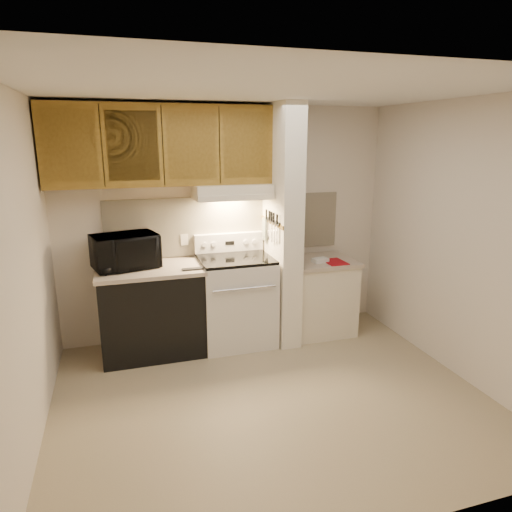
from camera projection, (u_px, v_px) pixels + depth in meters
name	position (u px, v px, depth m)	size (l,w,h in m)	color
floor	(271.00, 397.00, 3.92)	(3.60, 3.60, 0.00)	tan
ceiling	(273.00, 89.00, 3.29)	(3.60, 3.60, 0.00)	white
wall_back	(227.00, 223.00, 4.99)	(3.60, 0.02, 2.50)	beige
wall_left	(21.00, 276.00, 3.10)	(0.02, 3.00, 2.50)	beige
wall_right	(460.00, 241.00, 4.12)	(0.02, 3.00, 2.50)	beige
backsplash	(228.00, 225.00, 4.99)	(2.60, 0.02, 0.63)	#FFF0CB
range_body	(236.00, 302.00, 4.87)	(0.76, 0.65, 0.92)	silver
oven_window	(244.00, 308.00, 4.57)	(0.50, 0.01, 0.30)	black
oven_handle	(245.00, 289.00, 4.48)	(0.02, 0.02, 0.65)	silver
cooktop	(236.00, 259.00, 4.76)	(0.74, 0.64, 0.03)	black
range_backguard	(229.00, 242.00, 4.99)	(0.76, 0.08, 0.20)	silver
range_display	(230.00, 243.00, 4.95)	(0.10, 0.01, 0.04)	black
range_knob_left_outer	(204.00, 245.00, 4.87)	(0.05, 0.05, 0.02)	silver
range_knob_left_inner	(214.00, 244.00, 4.90)	(0.05, 0.05, 0.02)	silver
range_knob_right_inner	(246.00, 242.00, 5.00)	(0.05, 0.05, 0.02)	silver
range_knob_right_outer	(254.00, 241.00, 5.03)	(0.05, 0.05, 0.02)	silver
dishwasher_front	(152.00, 312.00, 4.64)	(1.00, 0.63, 0.87)	black
left_countertop	(150.00, 270.00, 4.53)	(1.04, 0.67, 0.04)	#B8A693
spoon_rest	(193.00, 269.00, 4.45)	(0.21, 0.07, 0.01)	black
teal_jar	(112.00, 260.00, 4.61)	(0.08, 0.08, 0.09)	#21594B
outlet	(184.00, 240.00, 4.87)	(0.08, 0.01, 0.12)	#EDE2C7
microwave	(125.00, 251.00, 4.48)	(0.61, 0.41, 0.34)	black
partition_pillar	(282.00, 226.00, 4.82)	(0.22, 0.70, 2.50)	white
pillar_trim	(272.00, 222.00, 4.77)	(0.01, 0.70, 0.04)	olive
knife_strip	(273.00, 221.00, 4.72)	(0.02, 0.42, 0.04)	black
knife_blade_a	(277.00, 234.00, 4.59)	(0.01, 0.04, 0.16)	silver
knife_handle_a	(277.00, 219.00, 4.55)	(0.02, 0.02, 0.10)	black
knife_blade_b	(274.00, 233.00, 4.66)	(0.01, 0.04, 0.18)	silver
knife_handle_b	(274.00, 218.00, 4.64)	(0.02, 0.02, 0.10)	black
knife_blade_c	(272.00, 233.00, 4.73)	(0.01, 0.04, 0.20)	silver
knife_handle_c	(272.00, 216.00, 4.70)	(0.02, 0.02, 0.10)	black
knife_blade_d	(269.00, 229.00, 4.82)	(0.01, 0.04, 0.16)	silver
knife_handle_d	(269.00, 215.00, 4.76)	(0.02, 0.02, 0.10)	black
knife_blade_e	(267.00, 229.00, 4.88)	(0.01, 0.04, 0.18)	silver
knife_handle_e	(266.00, 214.00, 4.86)	(0.02, 0.02, 0.10)	black
oven_mitt	(265.00, 229.00, 4.95)	(0.03, 0.10, 0.24)	slate
right_cab_base	(319.00, 297.00, 5.16)	(0.70, 0.60, 0.81)	#EDE2C7
right_countertop	(320.00, 261.00, 5.05)	(0.74, 0.64, 0.04)	#B8A693
red_folder	(335.00, 262.00, 4.94)	(0.21, 0.29, 0.01)	maroon
white_box	(320.00, 260.00, 4.94)	(0.16, 0.11, 0.04)	white
range_hood	(232.00, 191.00, 4.70)	(0.78, 0.44, 0.15)	#EDE2C7
hood_lip	(237.00, 198.00, 4.51)	(0.78, 0.04, 0.06)	#EDE2C7
upper_cabinets	(161.00, 145.00, 4.43)	(2.18, 0.33, 0.77)	olive
cab_door_a	(69.00, 146.00, 4.05)	(0.46, 0.01, 0.63)	olive
cab_gap_a	(102.00, 146.00, 4.12)	(0.01, 0.01, 0.73)	black
cab_door_b	(133.00, 146.00, 4.20)	(0.46, 0.01, 0.63)	olive
cab_gap_b	(163.00, 146.00, 4.28)	(0.01, 0.01, 0.73)	black
cab_door_c	(192.00, 146.00, 4.36)	(0.46, 0.01, 0.63)	olive
cab_gap_c	(220.00, 145.00, 4.43)	(0.01, 0.01, 0.73)	black
cab_door_d	(246.00, 145.00, 4.51)	(0.46, 0.01, 0.63)	olive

